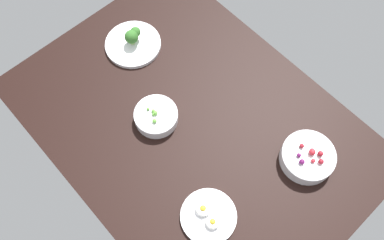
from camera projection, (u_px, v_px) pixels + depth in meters
dining_table at (192, 125)px, 144.67cm from camera, size 124.68×89.50×4.00cm
plate_eggs at (208, 216)px, 127.66cm from camera, size 17.94×17.94×4.97cm
bowl_peas at (156, 116)px, 141.12cm from camera, size 15.41×15.41×5.82cm
bowl_berries at (308, 157)px, 134.31cm from camera, size 18.03×18.03×7.11cm
plate_broccoli at (133, 43)px, 155.23cm from camera, size 21.40×21.40×8.11cm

